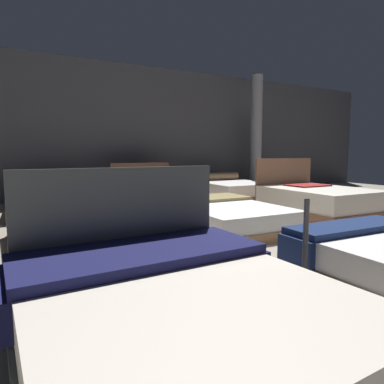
{
  "coord_description": "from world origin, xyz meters",
  "views": [
    {
      "loc": [
        -2.98,
        -4.02,
        1.16
      ],
      "look_at": [
        -0.3,
        0.86,
        0.53
      ],
      "focal_mm": 32.12,
      "sensor_mm": 36.0,
      "label": 1
    }
  ],
  "objects_px": {
    "bed_0": "(177,319)",
    "bed_8": "(232,190)",
    "bed_4": "(224,216)",
    "price_sign": "(305,263)",
    "bed_3": "(84,227)",
    "support_pillar": "(256,134)",
    "bed_7": "(157,195)",
    "bed_6": "(54,199)",
    "bed_5": "(318,202)"
  },
  "relations": [
    {
      "from": "bed_6",
      "to": "bed_8",
      "type": "xyz_separation_m",
      "value": [
        4.32,
        0.05,
        -0.05
      ]
    },
    {
      "from": "bed_6",
      "to": "support_pillar",
      "type": "relative_size",
      "value": 0.57
    },
    {
      "from": "bed_8",
      "to": "bed_6",
      "type": "bearing_deg",
      "value": -178.13
    },
    {
      "from": "bed_6",
      "to": "bed_5",
      "type": "bearing_deg",
      "value": -30.74
    },
    {
      "from": "bed_0",
      "to": "bed_4",
      "type": "xyz_separation_m",
      "value": [
        2.19,
        2.77,
        -0.06
      ]
    },
    {
      "from": "bed_3",
      "to": "bed_4",
      "type": "height_order",
      "value": "bed_3"
    },
    {
      "from": "bed_5",
      "to": "bed_8",
      "type": "xyz_separation_m",
      "value": [
        0.09,
        2.85,
        -0.05
      ]
    },
    {
      "from": "bed_6",
      "to": "price_sign",
      "type": "xyz_separation_m",
      "value": [
        1.07,
        -5.43,
        0.09
      ]
    },
    {
      "from": "bed_0",
      "to": "bed_6",
      "type": "distance_m",
      "value": 5.56
    },
    {
      "from": "bed_4",
      "to": "bed_7",
      "type": "bearing_deg",
      "value": 90.44
    },
    {
      "from": "bed_8",
      "to": "price_sign",
      "type": "xyz_separation_m",
      "value": [
        -3.25,
        -5.48,
        0.14
      ]
    },
    {
      "from": "bed_5",
      "to": "bed_7",
      "type": "height_order",
      "value": "bed_5"
    },
    {
      "from": "bed_8",
      "to": "price_sign",
      "type": "height_order",
      "value": "price_sign"
    },
    {
      "from": "price_sign",
      "to": "support_pillar",
      "type": "height_order",
      "value": "support_pillar"
    },
    {
      "from": "bed_7",
      "to": "price_sign",
      "type": "distance_m",
      "value": 5.53
    },
    {
      "from": "bed_6",
      "to": "support_pillar",
      "type": "height_order",
      "value": "support_pillar"
    },
    {
      "from": "bed_3",
      "to": "support_pillar",
      "type": "height_order",
      "value": "support_pillar"
    },
    {
      "from": "bed_3",
      "to": "bed_6",
      "type": "distance_m",
      "value": 2.77
    },
    {
      "from": "price_sign",
      "to": "support_pillar",
      "type": "bearing_deg",
      "value": 53.39
    },
    {
      "from": "bed_3",
      "to": "bed_5",
      "type": "bearing_deg",
      "value": -1.93
    },
    {
      "from": "bed_7",
      "to": "bed_8",
      "type": "distance_m",
      "value": 2.14
    },
    {
      "from": "bed_7",
      "to": "support_pillar",
      "type": "bearing_deg",
      "value": 15.95
    },
    {
      "from": "price_sign",
      "to": "bed_3",
      "type": "bearing_deg",
      "value": 111.8
    },
    {
      "from": "bed_7",
      "to": "bed_8",
      "type": "relative_size",
      "value": 1.05
    },
    {
      "from": "bed_6",
      "to": "bed_8",
      "type": "bearing_deg",
      "value": 3.47
    },
    {
      "from": "bed_0",
      "to": "bed_4",
      "type": "height_order",
      "value": "bed_0"
    },
    {
      "from": "bed_7",
      "to": "price_sign",
      "type": "xyz_separation_m",
      "value": [
        -1.11,
        -5.41,
        0.13
      ]
    },
    {
      "from": "bed_5",
      "to": "support_pillar",
      "type": "xyz_separation_m",
      "value": [
        1.77,
        4.01,
        1.48
      ]
    },
    {
      "from": "bed_0",
      "to": "price_sign",
      "type": "xyz_separation_m",
      "value": [
        1.11,
        0.13,
        0.11
      ]
    },
    {
      "from": "bed_3",
      "to": "bed_7",
      "type": "height_order",
      "value": "bed_7"
    },
    {
      "from": "bed_6",
      "to": "price_sign",
      "type": "relative_size",
      "value": 2.14
    },
    {
      "from": "bed_4",
      "to": "price_sign",
      "type": "bearing_deg",
      "value": -110.89
    },
    {
      "from": "bed_3",
      "to": "bed_0",
      "type": "bearing_deg",
      "value": -92.59
    },
    {
      "from": "bed_0",
      "to": "bed_8",
      "type": "distance_m",
      "value": 7.11
    },
    {
      "from": "price_sign",
      "to": "bed_4",
      "type": "bearing_deg",
      "value": 67.88
    },
    {
      "from": "price_sign",
      "to": "support_pillar",
      "type": "distance_m",
      "value": 8.38
    },
    {
      "from": "bed_6",
      "to": "support_pillar",
      "type": "bearing_deg",
      "value": 14.13
    },
    {
      "from": "bed_4",
      "to": "bed_5",
      "type": "bearing_deg",
      "value": 1.0
    },
    {
      "from": "bed_4",
      "to": "bed_8",
      "type": "bearing_deg",
      "value": 53.81
    },
    {
      "from": "bed_6",
      "to": "price_sign",
      "type": "distance_m",
      "value": 5.54
    },
    {
      "from": "bed_0",
      "to": "bed_5",
      "type": "distance_m",
      "value": 5.08
    },
    {
      "from": "bed_6",
      "to": "bed_4",
      "type": "bearing_deg",
      "value": -49.69
    },
    {
      "from": "bed_3",
      "to": "support_pillar",
      "type": "bearing_deg",
      "value": 32.04
    },
    {
      "from": "support_pillar",
      "to": "bed_6",
      "type": "bearing_deg",
      "value": -168.65
    },
    {
      "from": "bed_3",
      "to": "bed_8",
      "type": "bearing_deg",
      "value": 31.7
    },
    {
      "from": "bed_4",
      "to": "price_sign",
      "type": "xyz_separation_m",
      "value": [
        -1.07,
        -2.64,
        0.17
      ]
    },
    {
      "from": "bed_4",
      "to": "bed_8",
      "type": "distance_m",
      "value": 3.58
    },
    {
      "from": "bed_0",
      "to": "bed_4",
      "type": "relative_size",
      "value": 0.93
    },
    {
      "from": "support_pillar",
      "to": "bed_0",
      "type": "bearing_deg",
      "value": -131.76
    },
    {
      "from": "bed_4",
      "to": "bed_5",
      "type": "height_order",
      "value": "bed_5"
    }
  ]
}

